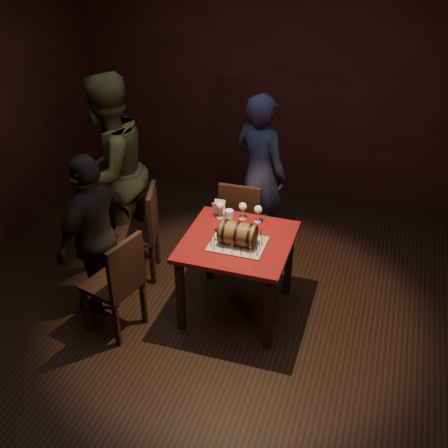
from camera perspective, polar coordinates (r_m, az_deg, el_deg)
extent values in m
plane|color=black|center=(5.05, -0.57, -9.45)|extent=(5.00, 5.00, 0.00)
cube|color=black|center=(6.52, 6.45, 14.29)|extent=(5.00, 0.04, 2.80)
cube|color=black|center=(2.52, -20.03, -20.44)|extent=(5.00, 0.04, 2.80)
cube|color=#550E10|center=(4.70, 1.39, -1.81)|extent=(0.90, 0.90, 0.04)
cube|color=black|center=(4.73, -4.44, -7.24)|extent=(0.06, 0.06, 0.71)
cube|color=black|center=(4.56, 4.59, -9.06)|extent=(0.06, 0.06, 0.71)
cube|color=black|center=(5.31, -1.44, -2.36)|extent=(0.06, 0.06, 0.71)
cube|color=black|center=(5.15, 6.61, -3.77)|extent=(0.06, 0.06, 0.71)
cube|color=gray|center=(4.62, 1.40, -2.04)|extent=(0.45, 0.35, 0.01)
cylinder|color=brown|center=(4.57, 1.42, -0.99)|extent=(0.28, 0.19, 0.19)
cylinder|color=black|center=(4.59, 0.17, -0.78)|extent=(0.02, 0.20, 0.20)
cylinder|color=black|center=(4.57, 1.42, -0.99)|extent=(0.02, 0.20, 0.20)
cylinder|color=black|center=(4.55, 2.69, -1.20)|extent=(0.02, 0.20, 0.20)
cylinder|color=black|center=(4.61, -0.32, -0.69)|extent=(0.01, 0.18, 0.18)
cylinder|color=black|center=(4.54, 3.19, -1.29)|extent=(0.01, 0.18, 0.18)
cylinder|color=black|center=(4.61, -0.57, -0.65)|extent=(0.04, 0.02, 0.02)
sphere|color=black|center=(4.62, -0.80, -0.61)|extent=(0.03, 0.03, 0.03)
cylinder|color=#D5C87F|center=(4.52, -1.02, -2.19)|extent=(0.01, 0.01, 0.08)
cylinder|color=black|center=(4.50, -1.03, -1.71)|extent=(0.00, 0.00, 0.01)
cylinder|color=black|center=(4.50, -0.11, -2.35)|extent=(0.01, 0.01, 0.08)
cylinder|color=black|center=(4.48, -0.11, -1.87)|extent=(0.00, 0.00, 0.01)
cylinder|color=#D5C87F|center=(4.48, 0.81, -2.51)|extent=(0.01, 0.01, 0.08)
cylinder|color=black|center=(4.46, 0.82, -2.03)|extent=(0.00, 0.00, 0.01)
cylinder|color=black|center=(4.47, 1.74, -2.68)|extent=(0.01, 0.01, 0.08)
cylinder|color=black|center=(4.44, 1.75, -2.20)|extent=(0.00, 0.00, 0.01)
cylinder|color=#D5C87F|center=(4.45, 2.67, -2.84)|extent=(0.01, 0.01, 0.08)
cylinder|color=black|center=(4.43, 2.69, -2.36)|extent=(0.00, 0.00, 0.01)
cylinder|color=black|center=(4.46, 3.38, -2.77)|extent=(0.01, 0.01, 0.08)
cylinder|color=black|center=(4.44, 3.40, -2.29)|extent=(0.00, 0.00, 0.01)
cylinder|color=#D5C87F|center=(4.52, 3.63, -2.26)|extent=(0.01, 0.01, 0.08)
cylinder|color=black|center=(4.50, 3.64, -1.78)|extent=(0.00, 0.00, 0.01)
cylinder|color=black|center=(4.58, 3.86, -1.76)|extent=(0.01, 0.01, 0.08)
cylinder|color=black|center=(4.56, 3.88, -1.28)|extent=(0.00, 0.00, 0.01)
cylinder|color=#D5C87F|center=(4.65, 4.10, -1.27)|extent=(0.01, 0.01, 0.08)
cylinder|color=black|center=(4.62, 4.12, -0.80)|extent=(0.00, 0.00, 0.01)
cylinder|color=black|center=(4.68, 3.76, -0.96)|extent=(0.01, 0.01, 0.08)
cylinder|color=black|center=(4.66, 3.78, -0.49)|extent=(0.00, 0.00, 0.01)
cylinder|color=#D5C87F|center=(4.70, 2.87, -0.81)|extent=(0.01, 0.01, 0.08)
cylinder|color=black|center=(4.67, 2.88, -0.34)|extent=(0.00, 0.00, 0.01)
cylinder|color=black|center=(4.71, 1.98, -0.66)|extent=(0.01, 0.01, 0.08)
cylinder|color=black|center=(4.69, 1.99, -0.19)|extent=(0.00, 0.00, 0.01)
cylinder|color=#D5C87F|center=(4.73, 1.10, -0.51)|extent=(0.01, 0.01, 0.08)
cylinder|color=black|center=(4.71, 1.11, -0.05)|extent=(0.00, 0.00, 0.01)
cylinder|color=black|center=(4.75, 0.23, -0.36)|extent=(0.01, 0.01, 0.08)
cylinder|color=black|center=(4.73, 0.23, 0.10)|extent=(0.00, 0.00, 0.01)
cylinder|color=#D5C87F|center=(4.74, -0.44, -0.42)|extent=(0.01, 0.01, 0.08)
cylinder|color=black|center=(4.72, -0.44, 0.04)|extent=(0.00, 0.00, 0.01)
cylinder|color=black|center=(4.68, -0.72, -0.89)|extent=(0.01, 0.01, 0.08)
cylinder|color=black|center=(4.66, -0.73, -0.42)|extent=(0.00, 0.00, 0.01)
cylinder|color=#D5C87F|center=(4.62, -1.02, -1.37)|extent=(0.01, 0.01, 0.08)
cylinder|color=black|center=(4.60, -1.02, -0.89)|extent=(0.00, 0.00, 0.01)
cylinder|color=black|center=(4.56, -1.32, -1.86)|extent=(0.01, 0.01, 0.08)
cylinder|color=black|center=(4.54, -1.33, -1.38)|extent=(0.00, 0.00, 0.01)
cylinder|color=silver|center=(4.99, -0.42, 0.66)|extent=(0.06, 0.06, 0.01)
cylinder|color=silver|center=(4.96, -0.42, 1.13)|extent=(0.01, 0.01, 0.09)
sphere|color=silver|center=(4.93, -0.42, 1.88)|extent=(0.07, 0.07, 0.07)
sphere|color=#591114|center=(4.93, -0.42, 1.81)|extent=(0.05, 0.05, 0.05)
cylinder|color=silver|center=(4.98, 1.90, 0.58)|extent=(0.06, 0.06, 0.01)
cylinder|color=silver|center=(4.96, 1.91, 1.05)|extent=(0.01, 0.01, 0.09)
sphere|color=silver|center=(4.92, 1.93, 1.80)|extent=(0.07, 0.07, 0.07)
cylinder|color=silver|center=(4.94, 3.45, 0.27)|extent=(0.06, 0.06, 0.01)
cylinder|color=silver|center=(4.92, 3.47, 0.73)|extent=(0.01, 0.01, 0.09)
sphere|color=silver|center=(4.88, 3.50, 1.49)|extent=(0.07, 0.07, 0.07)
sphere|color=#BF594C|center=(4.88, 3.50, 1.42)|extent=(0.05, 0.05, 0.05)
cylinder|color=silver|center=(4.84, 0.52, 0.63)|extent=(0.07, 0.07, 0.15)
cylinder|color=#9E5414|center=(4.85, 0.52, 0.45)|extent=(0.06, 0.06, 0.11)
cylinder|color=white|center=(4.82, 0.52, 1.13)|extent=(0.06, 0.06, 0.02)
cube|color=black|center=(5.52, 2.02, 0.27)|extent=(0.41, 0.41, 0.04)
cube|color=black|center=(5.75, 4.04, -1.13)|extent=(0.04, 0.04, 0.43)
cube|color=black|center=(5.82, 0.77, -0.63)|extent=(0.04, 0.04, 0.43)
cube|color=black|center=(5.48, 3.26, -2.97)|extent=(0.04, 0.04, 0.43)
cube|color=black|center=(5.54, -0.16, -2.43)|extent=(0.04, 0.04, 0.43)
cube|color=black|center=(5.24, 1.59, 1.63)|extent=(0.40, 0.05, 0.46)
cube|color=black|center=(5.38, -8.99, -1.03)|extent=(0.50, 0.50, 0.04)
cube|color=black|center=(5.68, -10.23, -2.09)|extent=(0.04, 0.04, 0.43)
cube|color=black|center=(5.41, -10.85, -4.08)|extent=(0.04, 0.04, 0.43)
cube|color=black|center=(5.62, -6.83, -2.14)|extent=(0.04, 0.04, 0.43)
cube|color=black|center=(5.35, -7.27, -4.16)|extent=(0.04, 0.04, 0.43)
cube|color=black|center=(5.22, -7.27, 1.25)|extent=(0.15, 0.39, 0.46)
cube|color=black|center=(4.78, -11.27, -6.02)|extent=(0.49, 0.49, 0.04)
cube|color=black|center=(5.11, -11.13, -6.50)|extent=(0.04, 0.04, 0.43)
cube|color=black|center=(4.93, -13.80, -8.48)|extent=(0.04, 0.04, 0.43)
cube|color=black|center=(4.92, -8.18, -7.87)|extent=(0.04, 0.04, 0.43)
cube|color=black|center=(4.74, -10.84, -10.02)|extent=(0.04, 0.04, 0.43)
cube|color=black|center=(4.52, -9.91, -4.29)|extent=(0.14, 0.40, 0.46)
imported|color=#1C1F38|center=(5.62, 3.66, 5.16)|extent=(0.71, 0.60, 1.64)
imported|color=#414422|center=(5.47, -11.54, 5.23)|extent=(0.91, 1.06, 1.89)
imported|color=black|center=(4.89, -12.92, -1.07)|extent=(0.54, 0.93, 1.48)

